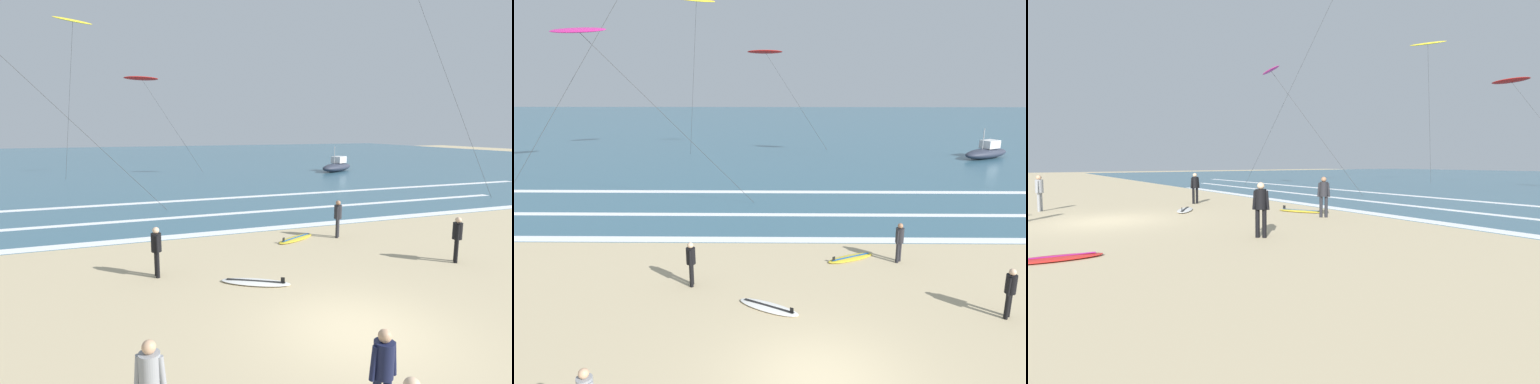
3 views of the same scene
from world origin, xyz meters
The scene contains 14 objects.
ground_plane centered at (0.00, 0.00, 0.00)m, with size 160.00×160.00×0.00m, color tan.
ocean_surface centered at (0.00, 54.24, 0.01)m, with size 140.00×90.00×0.01m, color #386075.
wave_foam_shoreline centered at (1.99, 9.64, 0.01)m, with size 36.83×0.71×0.01m, color white.
wave_foam_mid_break centered at (-1.58, 13.41, 0.01)m, with size 41.81×0.52×0.01m, color white.
wave_foam_outer_break centered at (-1.58, 18.27, 0.01)m, with size 58.34×0.65×0.01m, color white.
surfer_left_near centered at (-3.97, 5.09, 0.96)m, with size 0.32×0.51×1.60m.
surfer_foreground_main centered at (3.79, 7.25, 0.96)m, with size 0.39×0.45×1.60m.
surfer_right_near centered at (5.97, 3.03, 0.96)m, with size 0.41×0.43×1.60m.
surfboard_foreground_flat centered at (1.96, 7.51, 0.05)m, with size 2.14×1.50×0.25m.
surfboard_right_spare centered at (-1.26, 3.50, 0.05)m, with size 2.12×1.56×0.25m.
kite_magenta_low_near centered at (-10.94, 14.33, 9.28)m, with size 10.36×2.14×9.55m.
kite_red_high_right centered at (-2.01, 33.46, 9.21)m, with size 7.73×2.22×9.48m.
kite_yellow_far_left centered at (-7.40, 29.13, 12.90)m, with size 3.27×4.56×13.19m.
offshore_boat centered at (17.72, 30.60, 0.55)m, with size 5.34×4.12×2.70m.
Camera 2 is at (-1.06, -9.39, 7.11)m, focal length 31.70 mm.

